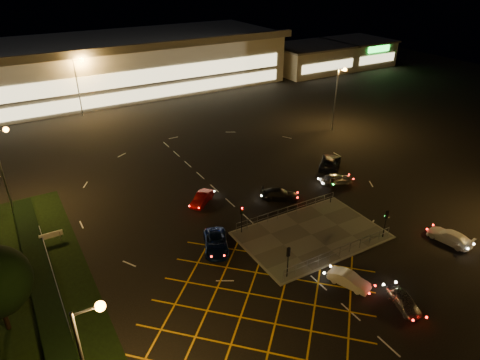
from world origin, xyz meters
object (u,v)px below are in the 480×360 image
car_queue_white (349,280)px  car_far_dkgrey (280,194)px  car_right_silver (336,179)px  car_circ_red (202,199)px  signal_se (386,218)px  car_approach_white (450,237)px  car_near_silver (404,301)px  signal_ne (332,185)px  car_left_blue (216,243)px  car_east_grey (330,162)px  signal_nw (242,214)px  signal_sw (288,256)px

car_queue_white → car_far_dkgrey: 15.66m
car_right_silver → car_circ_red: size_ratio=1.03×
signal_se → car_circ_red: signal_se is taller
car_far_dkgrey → car_right_silver: 8.35m
car_circ_red → car_approach_white: bearing=4.0°
car_near_silver → car_approach_white: car_approach_white is taller
signal_se → signal_ne: 7.99m
car_right_silver → signal_se: bearing=177.9°
signal_ne → car_circ_red: 15.01m
car_left_blue → car_east_grey: (21.83, 8.48, 0.05)m
signal_nw → car_right_silver: signal_nw is taller
car_near_silver → car_right_silver: (9.65, 19.08, 0.07)m
signal_sw → car_far_dkgrey: signal_sw is taller
car_circ_red → signal_ne: bearing=20.7°
signal_se → car_right_silver: signal_se is taller
signal_ne → car_far_dkgrey: 6.17m
signal_nw → car_circ_red: (-0.89, 7.49, -1.73)m
car_queue_white → car_circ_red: car_circ_red is taller
signal_ne → car_left_blue: (-15.50, -1.03, -1.68)m
signal_ne → car_far_dkgrey: (-4.58, 3.76, -1.73)m
signal_se → car_near_silver: signal_se is taller
signal_nw → car_circ_red: size_ratio=0.81×
car_queue_white → car_left_blue: bearing=104.7°
signal_se → car_right_silver: (3.77, 11.36, -1.68)m
signal_nw → car_circ_red: signal_nw is taller
signal_se → car_near_silver: size_ratio=0.88×
signal_nw → car_right_silver: bearing=12.1°
car_near_silver → car_east_grey: car_east_grey is taller
signal_nw → car_approach_white: bearing=-34.5°
signal_se → signal_nw: bearing=-33.6°
signal_ne → car_far_dkgrey: bearing=140.6°
car_far_dkgrey → car_queue_white: bearing=-155.4°
signal_sw → car_east_grey: bearing=-139.9°
signal_sw → car_near_silver: (6.12, -7.72, -1.76)m
car_near_silver → car_far_dkgrey: bearing=101.9°
car_near_silver → car_approach_white: size_ratio=0.81×
car_approach_white → car_east_grey: bearing=-102.4°
signal_ne → car_queue_white: (-7.96, -11.53, -1.76)m
signal_sw → signal_se: 12.00m
signal_ne → car_east_grey: 9.91m
car_left_blue → car_right_silver: bearing=35.7°
car_approach_white → car_right_silver: bearing=-93.6°
signal_nw → car_near_silver: size_ratio=0.88×
signal_ne → car_far_dkgrey: signal_ne is taller
signal_se → car_east_grey: bearing=-112.3°
car_right_silver → car_approach_white: car_right_silver is taller
signal_ne → car_far_dkgrey: size_ratio=0.72×
signal_se → car_east_grey: signal_se is taller
car_near_silver → car_left_blue: size_ratio=0.73×
car_left_blue → car_circ_red: (2.61, 8.52, -0.04)m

